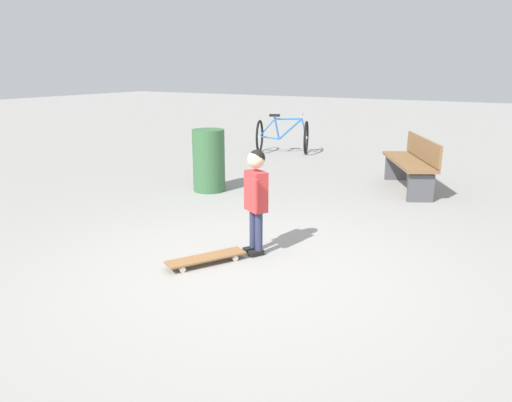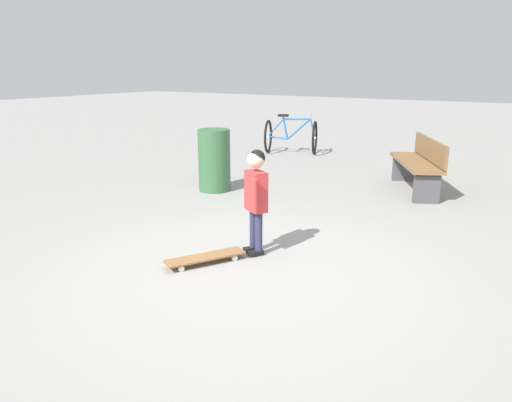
# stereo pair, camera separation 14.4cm
# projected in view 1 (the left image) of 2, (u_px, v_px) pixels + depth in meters

# --- Properties ---
(ground_plane) EXTENTS (50.00, 50.00, 0.00)m
(ground_plane) POSITION_uv_depth(u_px,v_px,m) (253.00, 270.00, 4.56)
(ground_plane) COLOR gray
(child_person) EXTENTS (0.35, 0.28, 1.06)m
(child_person) POSITION_uv_depth(u_px,v_px,m) (256.00, 191.00, 4.81)
(child_person) COLOR #2D3351
(child_person) RESTS_ON ground
(skateboard) EXTENTS (0.78, 0.55, 0.07)m
(skateboard) POSITION_uv_depth(u_px,v_px,m) (206.00, 258.00, 4.70)
(skateboard) COLOR olive
(skateboard) RESTS_ON ground
(bicycle_near) EXTENTS (1.03, 1.25, 0.85)m
(bicycle_near) POSITION_uv_depth(u_px,v_px,m) (283.00, 136.00, 10.65)
(bicycle_near) COLOR black
(bicycle_near) RESTS_ON ground
(street_bench) EXTENTS (1.61, 1.16, 0.80)m
(street_bench) POSITION_uv_depth(u_px,v_px,m) (412.00, 163.00, 7.44)
(street_bench) COLOR brown
(street_bench) RESTS_ON ground
(trash_bin) EXTENTS (0.48, 0.48, 0.93)m
(trash_bin) POSITION_uv_depth(u_px,v_px,m) (209.00, 160.00, 7.38)
(trash_bin) COLOR #38663D
(trash_bin) RESTS_ON ground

